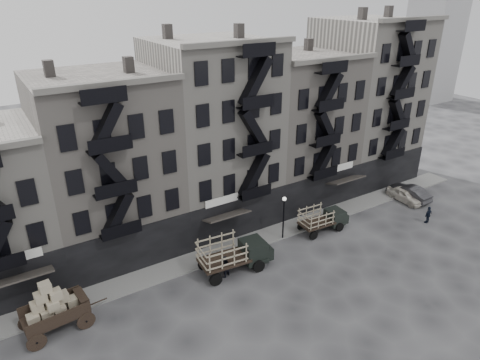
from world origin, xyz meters
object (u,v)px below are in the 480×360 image
car_far (409,192)px  policeman (428,215)px  pedestrian_mid (224,267)px  car_east (406,195)px  stake_truck_west (234,252)px  wagon (51,305)px  stake_truck_east (323,217)px

car_far → policeman: (-2.72, -4.37, 0.08)m
pedestrian_mid → policeman: size_ratio=1.07×
car_east → pedestrian_mid: size_ratio=2.28×
stake_truck_west → pedestrian_mid: size_ratio=3.37×
wagon → stake_truck_east: wagon is taller
car_east → car_far: 0.76m
stake_truck_west → car_far: size_ratio=1.30×
stake_truck_east → car_far: 12.42m
pedestrian_mid → policeman: (21.06, -3.15, -0.06)m
car_far → pedestrian_mid: pedestrian_mid is taller
wagon → car_far: (36.29, 0.22, -1.32)m
stake_truck_east → car_east: stake_truck_east is taller
stake_truck_west → car_east: stake_truck_west is taller
stake_truck_west → car_far: 22.75m
car_east → wagon: bearing=-178.3°
car_east → policeman: bearing=-113.7°
car_far → pedestrian_mid: 23.82m
car_east → car_far: size_ratio=0.88×
car_east → car_far: bearing=14.3°
car_far → policeman: bearing=57.2°
stake_truck_east → wagon: bearing=-175.9°
wagon → stake_truck_west: size_ratio=0.73×
stake_truck_east → pedestrian_mid: stake_truck_east is taller
stake_truck_east → car_east: 11.70m
stake_truck_west → pedestrian_mid: bearing=-157.0°
wagon → policeman: (33.56, -4.15, -1.25)m
car_far → car_east: bearing=11.7°
stake_truck_east → pedestrian_mid: (-11.38, -1.24, -0.48)m
wagon → stake_truck_east: 23.89m
stake_truck_west → car_east: (21.98, 0.70, -1.02)m
wagon → policeman: bearing=-12.4°
car_east → policeman: 4.65m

